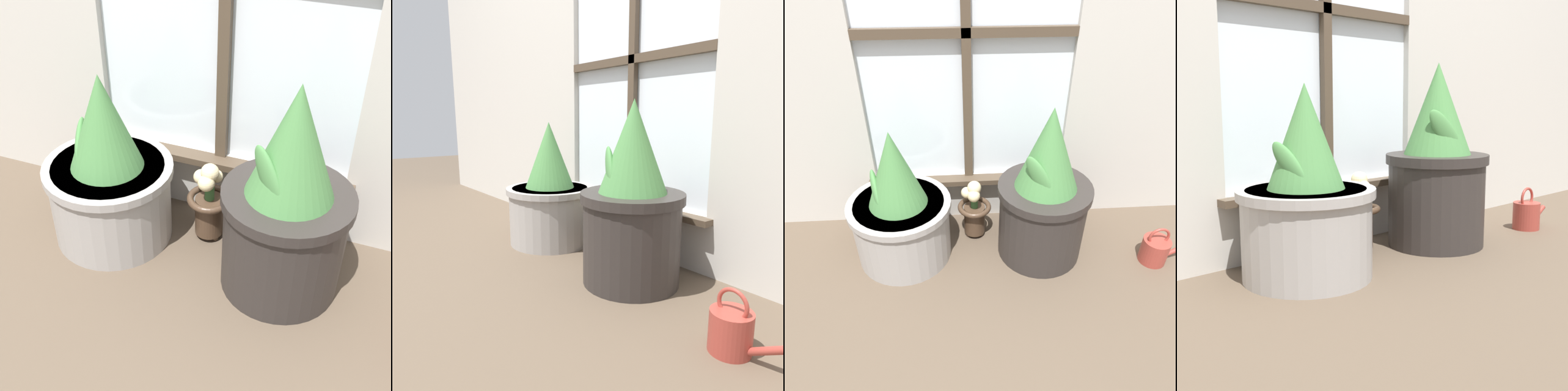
# 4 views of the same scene
# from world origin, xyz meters

# --- Properties ---
(ground_plane) EXTENTS (10.00, 10.00, 0.00)m
(ground_plane) POSITION_xyz_m (0.00, 0.00, 0.00)
(ground_plane) COLOR brown
(potted_plant_left) EXTENTS (0.41, 0.41, 0.58)m
(potted_plant_left) POSITION_xyz_m (-0.29, 0.23, 0.22)
(potted_plant_left) COLOR #9E9993
(potted_plant_left) RESTS_ON ground_plane
(potted_plant_right) EXTENTS (0.37, 0.37, 0.66)m
(potted_plant_right) POSITION_xyz_m (0.29, 0.21, 0.28)
(potted_plant_right) COLOR #2D2826
(potted_plant_right) RESTS_ON ground_plane
(flower_vase) EXTENTS (0.15, 0.15, 0.29)m
(flower_vase) POSITION_xyz_m (0.01, 0.33, 0.14)
(flower_vase) COLOR #473323
(flower_vase) RESTS_ON ground_plane
(watering_can) EXTENTS (0.20, 0.11, 0.18)m
(watering_can) POSITION_xyz_m (0.76, 0.11, 0.06)
(watering_can) COLOR #99382D
(watering_can) RESTS_ON ground_plane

